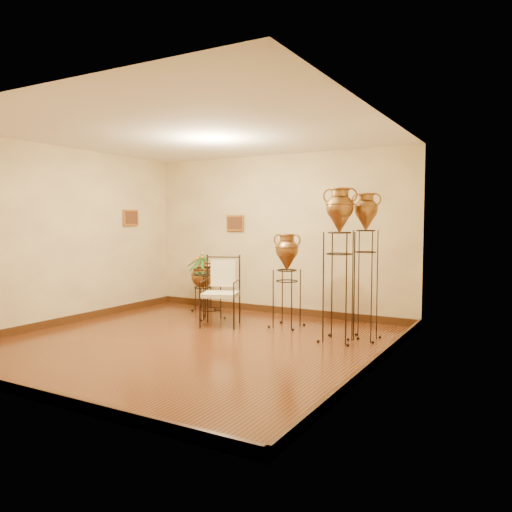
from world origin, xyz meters
The scene contains 8 objects.
ground centered at (0.00, 0.00, 0.00)m, with size 5.00×5.00×0.00m, color brown.
room_shell centered at (-0.01, 0.01, 1.73)m, with size 5.02×5.02×2.81m.
amphora_tall centered at (1.97, 1.31, 1.04)m, with size 0.49×0.49×2.04m.
amphora_mid centered at (1.70, 1.02, 1.06)m, with size 0.61×0.61×2.11m.
amphora_short centered at (0.68, 1.51, 0.73)m, with size 0.59×0.59×1.47m.
planter_urn centered at (-1.36, 2.12, 0.67)m, with size 0.78×0.78×1.20m.
armchair centered at (-0.26, 1.07, 0.54)m, with size 0.77×0.75×1.08m.
side_table centered at (-0.73, 1.46, 0.40)m, with size 0.59×0.59×0.98m.
Camera 1 is at (4.02, -5.36, 1.64)m, focal length 35.00 mm.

